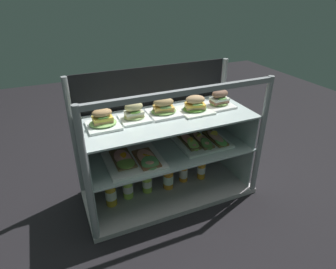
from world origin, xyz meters
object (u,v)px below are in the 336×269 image
juice_bottle_back_center (168,177)px  plated_roll_sandwich_far_right (195,106)px  plated_roll_sandwich_near_left_corner (164,109)px  open_sandwich_tray_left_of_center (202,141)px  juice_bottle_back_left (128,187)px  juice_bottle_front_left_end (111,193)px  juice_bottle_front_second (147,181)px  juice_bottle_front_right_end (184,171)px  plated_roll_sandwich_near_right_corner (103,121)px  plated_roll_sandwich_mid_left (134,113)px  juice_bottle_front_middle (201,168)px  plated_roll_sandwich_left_of_center (219,100)px  open_sandwich_tray_right_of_center (135,160)px

juice_bottle_back_center → plated_roll_sandwich_far_right: bearing=0.9°
plated_roll_sandwich_near_left_corner → open_sandwich_tray_left_of_center: (0.26, -0.05, -0.26)m
open_sandwich_tray_left_of_center → juice_bottle_back_left: bearing=176.9°
plated_roll_sandwich_near_left_corner → juice_bottle_front_left_end: size_ratio=0.93×
plated_roll_sandwich_far_right → juice_bottle_front_second: bearing=176.7°
juice_bottle_back_center → juice_bottle_front_right_end: 0.14m
plated_roll_sandwich_near_left_corner → juice_bottle_front_second: (-0.14, -0.02, -0.51)m
juice_bottle_front_left_end → plated_roll_sandwich_far_right: bearing=1.1°
plated_roll_sandwich_near_right_corner → plated_roll_sandwich_mid_left: (0.19, 0.02, 0.00)m
juice_bottle_back_center → juice_bottle_front_second: bearing=171.5°
juice_bottle_front_right_end → juice_bottle_front_second: bearing=-178.5°
juice_bottle_front_middle → juice_bottle_front_left_end: bearing=-178.8°
plated_roll_sandwich_left_of_center → plated_roll_sandwich_mid_left: bearing=177.8°
plated_roll_sandwich_left_of_center → juice_bottle_front_second: 0.74m
plated_roll_sandwich_near_right_corner → juice_bottle_back_center: 0.64m
juice_bottle_front_right_end → juice_bottle_front_middle: bearing=-9.9°
plated_roll_sandwich_mid_left → open_sandwich_tray_left_of_center: (0.46, -0.05, -0.26)m
plated_roll_sandwich_near_right_corner → open_sandwich_tray_left_of_center: size_ratio=0.55×
plated_roll_sandwich_left_of_center → juice_bottle_front_second: (-0.53, 0.01, -0.52)m
plated_roll_sandwich_left_of_center → juice_bottle_front_right_end: (-0.24, 0.02, -0.51)m
plated_roll_sandwich_mid_left → juice_bottle_back_center: 0.55m
juice_bottle_back_center → juice_bottle_front_middle: (0.27, 0.01, -0.01)m
plated_roll_sandwich_near_left_corner → juice_bottle_back_center: size_ratio=0.85×
plated_roll_sandwich_left_of_center → juice_bottle_back_center: 0.63m
plated_roll_sandwich_near_left_corner → juice_bottle_front_second: 0.53m
juice_bottle_front_second → plated_roll_sandwich_near_left_corner: bearing=6.9°
plated_roll_sandwich_mid_left → plated_roll_sandwich_far_right: 0.40m
juice_bottle_back_center → juice_bottle_front_middle: 0.27m
juice_bottle_back_left → juice_bottle_front_second: bearing=2.7°
plated_roll_sandwich_far_right → plated_roll_sandwich_mid_left: bearing=175.4°
plated_roll_sandwich_far_right → open_sandwich_tray_right_of_center: size_ratio=0.59×
plated_roll_sandwich_near_right_corner → juice_bottle_front_right_end: plated_roll_sandwich_near_right_corner is taller
plated_roll_sandwich_near_left_corner → juice_bottle_front_middle: size_ratio=0.92×
juice_bottle_front_middle → open_sandwich_tray_right_of_center: bearing=-173.0°
plated_roll_sandwich_near_left_corner → juice_bottle_front_right_end: plated_roll_sandwich_near_left_corner is taller
plated_roll_sandwich_far_right → juice_bottle_front_left_end: bearing=-178.9°
plated_roll_sandwich_mid_left → juice_bottle_front_left_end: bearing=-167.9°
plated_roll_sandwich_far_right → plated_roll_sandwich_left_of_center: bearing=3.0°
open_sandwich_tray_left_of_center → juice_bottle_back_left: (-0.54, 0.03, -0.25)m
plated_roll_sandwich_near_right_corner → plated_roll_sandwich_mid_left: 0.19m
juice_bottle_back_left → juice_bottle_back_center: juice_bottle_back_center is taller
plated_roll_sandwich_near_right_corner → juice_bottle_front_second: bearing=1.2°
plated_roll_sandwich_near_right_corner → open_sandwich_tray_right_of_center: (0.15, -0.07, -0.26)m
juice_bottle_back_center → open_sandwich_tray_right_of_center: bearing=-167.0°
plated_roll_sandwich_mid_left → juice_bottle_front_left_end: 0.55m
juice_bottle_back_left → open_sandwich_tray_left_of_center: bearing=-3.1°
plated_roll_sandwich_left_of_center → open_sandwich_tray_left_of_center: size_ratio=0.52×
juice_bottle_back_left → juice_bottle_front_second: juice_bottle_front_second is taller
juice_bottle_front_second → juice_bottle_back_center: bearing=-8.5°
plated_roll_sandwich_far_right → juice_bottle_back_center: (-0.19, -0.00, -0.50)m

